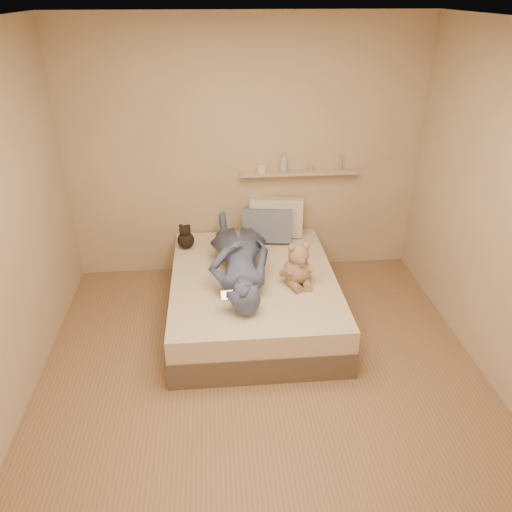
{
  "coord_description": "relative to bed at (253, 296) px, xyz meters",
  "views": [
    {
      "loc": [
        -0.32,
        -2.99,
        2.78
      ],
      "look_at": [
        0.0,
        0.65,
        0.8
      ],
      "focal_mm": 35.0,
      "sensor_mm": 36.0,
      "label": 1
    }
  ],
  "objects": [
    {
      "name": "room",
      "position": [
        0.0,
        -0.93,
        1.08
      ],
      "size": [
        3.8,
        3.8,
        3.8
      ],
      "color": "#8B6447",
      "rests_on": "ground"
    },
    {
      "name": "bed",
      "position": [
        0.0,
        0.0,
        0.0
      ],
      "size": [
        1.5,
        1.9,
        0.45
      ],
      "color": "brown",
      "rests_on": "floor"
    },
    {
      "name": "game_console",
      "position": [
        -0.22,
        -0.56,
        0.38
      ],
      "size": [
        0.18,
        0.09,
        0.06
      ],
      "color": "silver",
      "rests_on": "bed"
    },
    {
      "name": "teddy_bear",
      "position": [
        0.38,
        -0.17,
        0.39
      ],
      "size": [
        0.33,
        0.33,
        0.4
      ],
      "color": "tan",
      "rests_on": "bed"
    },
    {
      "name": "dark_plush",
      "position": [
        -0.63,
        0.6,
        0.34
      ],
      "size": [
        0.17,
        0.17,
        0.26
      ],
      "color": "black",
      "rests_on": "bed"
    },
    {
      "name": "pillow_cream",
      "position": [
        0.31,
        0.83,
        0.43
      ],
      "size": [
        0.58,
        0.3,
        0.42
      ],
      "primitive_type": "cube",
      "rotation": [
        -0.14,
        0.0,
        -0.15
      ],
      "color": "beige",
      "rests_on": "bed"
    },
    {
      "name": "pillow_grey",
      "position": [
        0.2,
        0.69,
        0.4
      ],
      "size": [
        0.53,
        0.3,
        0.37
      ],
      "primitive_type": "cube",
      "rotation": [
        -0.32,
        0.0,
        -0.13
      ],
      "color": "slate",
      "rests_on": "bed"
    },
    {
      "name": "person",
      "position": [
        -0.13,
        0.05,
        0.41
      ],
      "size": [
        0.56,
        1.53,
        0.36
      ],
      "primitive_type": "imported",
      "rotation": [
        0.0,
        0.0,
        3.14
      ],
      "color": "#495273",
      "rests_on": "bed"
    },
    {
      "name": "wall_shelf",
      "position": [
        0.55,
        0.91,
        0.88
      ],
      "size": [
        1.2,
        0.12,
        0.03
      ],
      "primitive_type": "cube",
      "color": "tan",
      "rests_on": "wall_back"
    },
    {
      "name": "shelf_bottles",
      "position": [
        0.44,
        0.91,
        0.96
      ],
      "size": [
        0.87,
        0.11,
        0.2
      ],
      "color": "white",
      "rests_on": "wall_shelf"
    }
  ]
}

